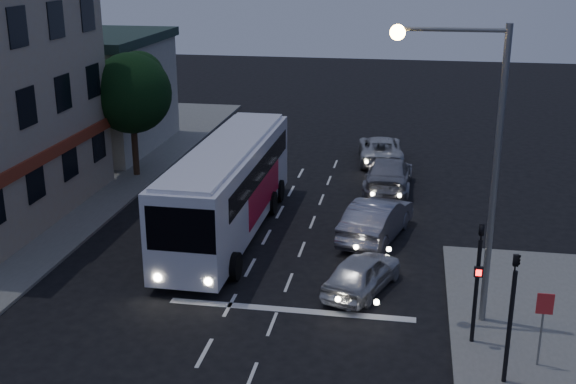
% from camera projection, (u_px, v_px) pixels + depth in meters
% --- Properties ---
extents(ground, '(120.00, 120.00, 0.00)m').
position_uv_depth(ground, '(214.00, 336.00, 21.66)').
color(ground, black).
extents(road_markings, '(8.00, 30.55, 0.01)m').
position_uv_depth(road_markings, '(276.00, 290.00, 24.54)').
color(road_markings, silver).
rests_on(road_markings, ground).
extents(tour_bus, '(2.91, 12.26, 3.75)m').
position_uv_depth(tour_bus, '(228.00, 186.00, 28.92)').
color(tour_bus, silver).
rests_on(tour_bus, ground).
extents(car_suv, '(2.81, 4.21, 1.33)m').
position_uv_depth(car_suv, '(362.00, 273.00, 24.33)').
color(car_suv, silver).
rests_on(car_suv, ground).
extents(car_sedan_a, '(2.91, 5.20, 1.62)m').
position_uv_depth(car_sedan_a, '(376.00, 219.00, 28.79)').
color(car_sedan_a, gray).
rests_on(car_sedan_a, ground).
extents(car_sedan_b, '(2.31, 5.42, 1.56)m').
position_uv_depth(car_sedan_b, '(388.00, 174.00, 34.70)').
color(car_sedan_b, '#9A9AA1').
rests_on(car_sedan_b, ground).
extents(car_sedan_c, '(2.76, 5.18, 1.39)m').
position_uv_depth(car_sedan_c, '(381.00, 149.00, 39.51)').
color(car_sedan_c, silver).
rests_on(car_sedan_c, ground).
extents(traffic_signal_main, '(0.25, 0.35, 4.10)m').
position_uv_depth(traffic_signal_main, '(478.00, 269.00, 20.39)').
color(traffic_signal_main, black).
rests_on(traffic_signal_main, sidewalk_near).
extents(traffic_signal_side, '(0.18, 0.15, 4.10)m').
position_uv_depth(traffic_signal_side, '(512.00, 303.00, 18.43)').
color(traffic_signal_side, black).
rests_on(traffic_signal_side, sidewalk_near).
extents(regulatory_sign, '(0.45, 0.12, 2.20)m').
position_uv_depth(regulatory_sign, '(543.00, 317.00, 19.43)').
color(regulatory_sign, slate).
rests_on(regulatory_sign, sidewalk_near).
extents(streetlight, '(3.32, 0.44, 9.00)m').
position_uv_depth(streetlight, '(475.00, 143.00, 20.71)').
color(streetlight, slate).
rests_on(streetlight, sidewalk_near).
extents(low_building_north, '(9.40, 9.40, 6.50)m').
position_uv_depth(low_building_north, '(77.00, 90.00, 41.47)').
color(low_building_north, '#A4A197').
rests_on(low_building_north, sidewalk_far).
extents(street_tree, '(4.00, 4.00, 6.20)m').
position_uv_depth(street_tree, '(131.00, 89.00, 35.61)').
color(street_tree, black).
rests_on(street_tree, sidewalk_far).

